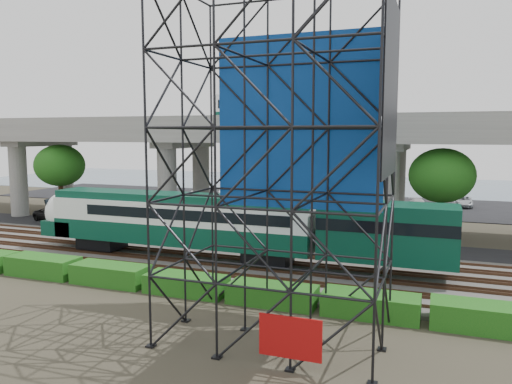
% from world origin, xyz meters
% --- Properties ---
extents(ground, '(140.00, 140.00, 0.00)m').
position_xyz_m(ground, '(0.00, 0.00, 0.00)').
color(ground, '#474233').
rests_on(ground, ground).
extents(ballast_bed, '(90.00, 12.00, 0.20)m').
position_xyz_m(ballast_bed, '(0.00, 2.00, 0.10)').
color(ballast_bed, slate).
rests_on(ballast_bed, ground).
extents(service_road, '(90.00, 5.00, 0.08)m').
position_xyz_m(service_road, '(0.00, 10.50, 0.04)').
color(service_road, black).
rests_on(service_road, ground).
extents(parking_lot, '(90.00, 18.00, 0.08)m').
position_xyz_m(parking_lot, '(0.00, 34.00, 0.04)').
color(parking_lot, black).
rests_on(parking_lot, ground).
extents(harbor_water, '(140.00, 40.00, 0.03)m').
position_xyz_m(harbor_water, '(0.00, 56.00, 0.01)').
color(harbor_water, '#425C6C').
rests_on(harbor_water, ground).
extents(rail_tracks, '(90.00, 9.52, 0.16)m').
position_xyz_m(rail_tracks, '(0.00, 2.00, 0.28)').
color(rail_tracks, '#472D1E').
rests_on(rail_tracks, ballast_bed).
extents(commuter_train, '(29.30, 3.06, 4.30)m').
position_xyz_m(commuter_train, '(-0.79, 2.00, 2.88)').
color(commuter_train, black).
rests_on(commuter_train, rail_tracks).
extents(overpass, '(80.00, 12.00, 12.40)m').
position_xyz_m(overpass, '(-0.02, 16.00, 8.21)').
color(overpass, '#9E9B93').
rests_on(overpass, ground).
extents(scaffold_tower, '(9.36, 6.36, 15.00)m').
position_xyz_m(scaffold_tower, '(7.47, -7.98, 7.47)').
color(scaffold_tower, black).
rests_on(scaffold_tower, ground).
extents(hedge_strip, '(34.60, 1.80, 1.20)m').
position_xyz_m(hedge_strip, '(1.01, -4.30, 0.56)').
color(hedge_strip, '#135313').
rests_on(hedge_strip, ground).
extents(trees, '(40.94, 16.94, 7.69)m').
position_xyz_m(trees, '(-4.67, 16.17, 5.57)').
color(trees, '#382314').
rests_on(trees, ground).
extents(suv, '(5.27, 3.38, 1.35)m').
position_xyz_m(suv, '(-21.99, 11.04, 0.76)').
color(suv, black).
rests_on(suv, service_road).
extents(parked_cars, '(35.49, 9.67, 1.29)m').
position_xyz_m(parked_cars, '(1.94, 33.74, 0.69)').
color(parked_cars, silver).
rests_on(parked_cars, parking_lot).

